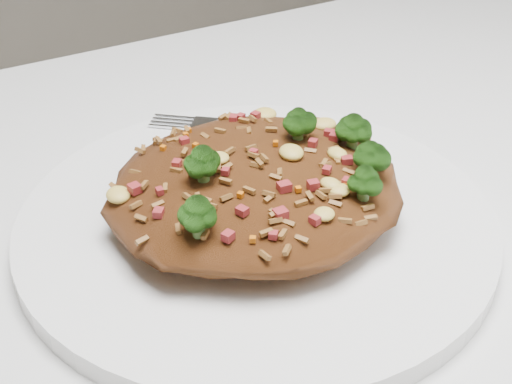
# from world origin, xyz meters

# --- Properties ---
(plate) EXTENTS (0.30, 0.30, 0.01)m
(plate) POSITION_xyz_m (0.11, 0.06, 0.76)
(plate) COLOR white
(plate) RESTS_ON dining_table
(fried_rice) EXTENTS (0.18, 0.17, 0.06)m
(fried_rice) POSITION_xyz_m (0.11, 0.06, 0.79)
(fried_rice) COLOR brown
(fried_rice) RESTS_ON plate
(fork) EXTENTS (0.13, 0.12, 0.00)m
(fork) POSITION_xyz_m (0.17, 0.15, 0.77)
(fork) COLOR silver
(fork) RESTS_ON plate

